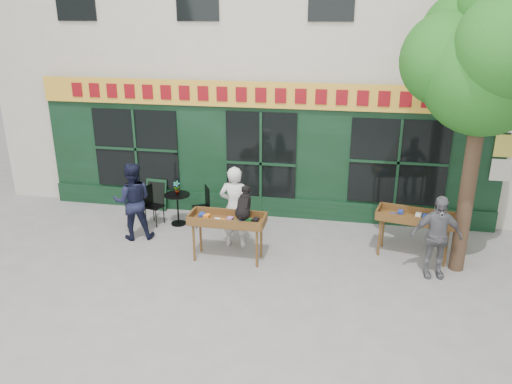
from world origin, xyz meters
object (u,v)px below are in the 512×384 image
Objects in this scene: dog at (244,202)px; man_right at (436,237)px; book_cart_center at (227,222)px; man_left at (133,201)px; book_cart_right at (415,220)px; woman at (235,207)px; bistro_table at (178,203)px.

dog is 3.70m from man_right.
book_cart_center is 2.38m from man_left.
dog is at bearing -153.04° from book_cart_right.
woman is 2.30m from man_left.
book_cart_right is 0.91× the size of man_left.
woman reaches higher than man_right.
man_right is 6.34m from man_left.
dog is 3.52m from book_cart_right.
woman is 4.06m from man_right.
book_cart_center is at bearing 91.01° from woman.
man_right reaches higher than book_cart_right.
bistro_table is (-1.95, 1.58, -0.75)m from dog.
woman reaches higher than dog.
dog is at bearing -7.12° from book_cart_center.
book_cart_right is 0.81m from man_right.
book_cart_center and book_cart_right have the same top height.
dog reaches higher than book_cart_center.
book_cart_right is at bearing -7.35° from bistro_table.
bistro_table is (-1.60, 1.53, -0.28)m from book_cart_center.
man_left is (-0.70, -0.90, 0.33)m from bistro_table.
man_left reaches higher than man_right.
man_right is (4.02, -0.56, -0.08)m from woman.
book_cart_center is at bearing 145.17° from man_left.
man_left is at bearing -127.87° from bistro_table.
man_right reaches higher than book_cart_center.
man_right is (0.30, -0.75, -0.01)m from book_cart_right.
man_right is at bearing 3.18° from dog.
man_right is at bearing 173.07° from woman.
book_cart_center is 2.52× the size of dog.
woman reaches higher than book_cart_center.
dog is at bearing -38.94° from bistro_table.
bistro_table is (-5.62, 1.44, -0.27)m from man_right.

